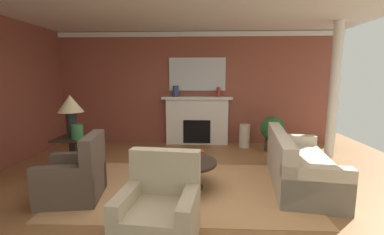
# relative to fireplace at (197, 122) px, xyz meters

# --- Properties ---
(ground_plane) EXTENTS (9.07, 9.07, 0.00)m
(ground_plane) POSITION_rel_fireplace_xyz_m (-0.14, -3.04, -0.59)
(ground_plane) COLOR olive
(wall_fireplace) EXTENTS (7.58, 0.12, 2.91)m
(wall_fireplace) POSITION_rel_fireplace_xyz_m (-0.14, 0.21, 0.87)
(wall_fireplace) COLOR brown
(wall_fireplace) RESTS_ON ground_plane
(crown_moulding) EXTENTS (7.58, 0.08, 0.12)m
(crown_moulding) POSITION_rel_fireplace_xyz_m (-0.14, 0.13, 2.24)
(crown_moulding) COLOR white
(area_rug) EXTENTS (3.72, 2.28, 0.01)m
(area_rug) POSITION_rel_fireplace_xyz_m (-0.10, -2.85, -0.58)
(area_rug) COLOR tan
(area_rug) RESTS_ON ground_plane
(fireplace) EXTENTS (1.80, 0.35, 1.25)m
(fireplace) POSITION_rel_fireplace_xyz_m (0.00, 0.00, 0.00)
(fireplace) COLOR white
(fireplace) RESTS_ON ground_plane
(mantel_mirror) EXTENTS (1.46, 0.04, 0.85)m
(mantel_mirror) POSITION_rel_fireplace_xyz_m (0.00, 0.12, 1.23)
(mantel_mirror) COLOR silver
(sofa) EXTENTS (1.19, 2.21, 0.85)m
(sofa) POSITION_rel_fireplace_xyz_m (1.75, -2.57, -0.29)
(sofa) COLOR beige
(sofa) RESTS_ON ground_plane
(armchair_near_window) EXTENTS (0.91, 0.91, 0.95)m
(armchair_near_window) POSITION_rel_fireplace_xyz_m (-1.68, -3.29, -0.28)
(armchair_near_window) COLOR brown
(armchair_near_window) RESTS_ON ground_plane
(armchair_facing_fireplace) EXTENTS (0.88, 0.88, 0.95)m
(armchair_facing_fireplace) POSITION_rel_fireplace_xyz_m (-0.28, -4.25, -0.28)
(armchair_facing_fireplace) COLOR #C1B293
(armchair_facing_fireplace) RESTS_ON ground_plane
(coffee_table) EXTENTS (1.00, 1.00, 0.45)m
(coffee_table) POSITION_rel_fireplace_xyz_m (-0.10, -2.85, -0.25)
(coffee_table) COLOR #2D2319
(coffee_table) RESTS_ON ground_plane
(side_table) EXTENTS (0.56, 0.56, 0.70)m
(side_table) POSITION_rel_fireplace_xyz_m (-2.15, -2.36, -0.19)
(side_table) COLOR #2D2319
(side_table) RESTS_ON ground_plane
(table_lamp) EXTENTS (0.44, 0.44, 0.75)m
(table_lamp) POSITION_rel_fireplace_xyz_m (-2.15, -2.36, 0.64)
(table_lamp) COLOR black
(table_lamp) RESTS_ON side_table
(vase_on_side_table) EXTENTS (0.20, 0.20, 0.25)m
(vase_on_side_table) POSITION_rel_fireplace_xyz_m (-2.00, -2.48, 0.23)
(vase_on_side_table) COLOR #33703D
(vase_on_side_table) RESTS_ON side_table
(vase_tall_corner) EXTENTS (0.26, 0.26, 0.59)m
(vase_tall_corner) POSITION_rel_fireplace_xyz_m (1.20, -0.30, -0.30)
(vase_tall_corner) COLOR beige
(vase_tall_corner) RESTS_ON ground_plane
(vase_mantel_left) EXTENTS (0.15, 0.15, 0.28)m
(vase_mantel_left) POSITION_rel_fireplace_xyz_m (-0.55, -0.05, 0.80)
(vase_mantel_left) COLOR navy
(vase_mantel_left) RESTS_ON fireplace
(vase_mantel_right) EXTENTS (0.10, 0.10, 0.24)m
(vase_mantel_right) POSITION_rel_fireplace_xyz_m (0.55, -0.05, 0.78)
(vase_mantel_right) COLOR #9E3328
(vase_mantel_right) RESTS_ON fireplace
(book_red_cover) EXTENTS (0.25, 0.24, 0.06)m
(book_red_cover) POSITION_rel_fireplace_xyz_m (-0.05, -2.77, -0.11)
(book_red_cover) COLOR navy
(book_red_cover) RESTS_ON coffee_table
(book_art_folio) EXTENTS (0.27, 0.22, 0.03)m
(book_art_folio) POSITION_rel_fireplace_xyz_m (-0.05, -3.01, -0.06)
(book_art_folio) COLOR tan
(book_art_folio) RESTS_ON coffee_table
(book_small_novel) EXTENTS (0.25, 0.18, 0.05)m
(book_small_novel) POSITION_rel_fireplace_xyz_m (0.06, -2.73, -0.02)
(book_small_novel) COLOR maroon
(book_small_novel) RESTS_ON coffee_table
(potted_plant) EXTENTS (0.56, 0.56, 0.83)m
(potted_plant) POSITION_rel_fireplace_xyz_m (1.80, -0.62, -0.10)
(potted_plant) COLOR #333333
(potted_plant) RESTS_ON ground_plane
(column_white) EXTENTS (0.20, 0.20, 2.91)m
(column_white) POSITION_rel_fireplace_xyz_m (2.98, -0.99, 0.87)
(column_white) COLOR white
(column_white) RESTS_ON ground_plane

